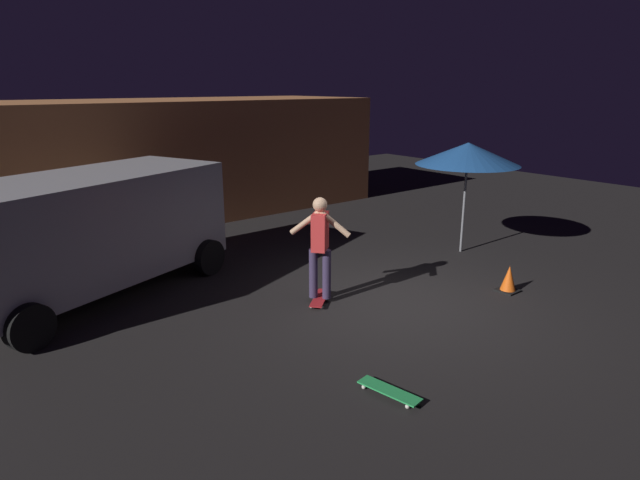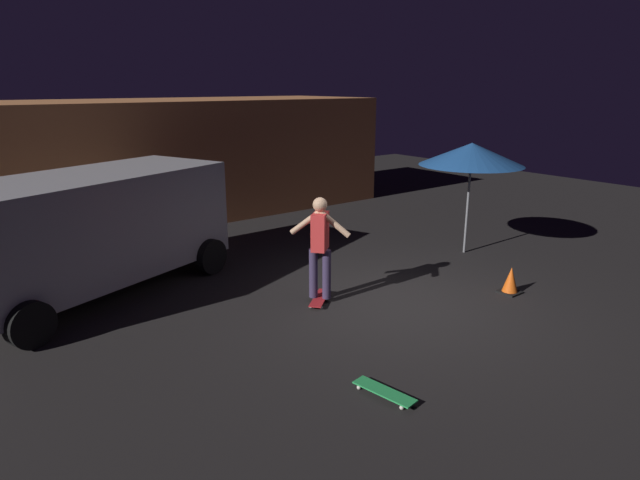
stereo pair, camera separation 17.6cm
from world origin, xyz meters
name	(u,v)px [view 2 (the right image)]	position (x,y,z in m)	size (l,w,h in m)	color
ground_plane	(401,304)	(0.00, 0.00, 0.00)	(28.00, 28.00, 0.00)	black
low_building	(182,157)	(0.06, 8.45, 1.52)	(10.78, 3.94, 3.04)	#C67A47
parked_van	(90,227)	(-3.75, 3.55, 1.16)	(4.97, 3.53, 2.03)	#B2B2B7
patio_umbrella	(472,154)	(3.09, 1.16, 2.07)	(2.10, 2.10, 2.30)	slate
skateboard_ridden	(320,298)	(-0.97, 0.89, 0.06)	(0.73, 0.65, 0.07)	#AD1E23
skateboard_spare	(384,392)	(-2.10, -1.77, 0.06)	(0.33, 0.80, 0.07)	green
skater	(320,241)	(-0.97, 0.89, 1.04)	(0.70, 0.81, 1.67)	#382D4C
traffic_cone	(511,281)	(1.82, -0.78, 0.21)	(0.34, 0.34, 0.46)	black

